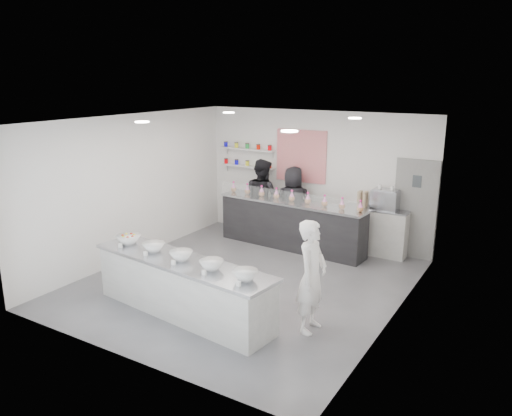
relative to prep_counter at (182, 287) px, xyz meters
The scene contains 26 objects.
floor 1.65m from the prep_counter, 83.44° to the left, with size 6.00×6.00×0.00m, color #515156.
ceiling 2.99m from the prep_counter, 83.44° to the left, with size 6.00×6.00×0.00m, color white.
back_wall 4.69m from the prep_counter, 87.73° to the left, with size 5.50×5.50×0.00m, color white.
left_wall 3.19m from the prep_counter, 148.51° to the left, with size 6.00×6.00×0.00m, color white.
right_wall 3.48m from the prep_counter, 28.23° to the left, with size 6.00×6.00×0.00m, color white.
back_door 5.21m from the prep_counter, 61.36° to the left, with size 0.88×0.04×2.10m, color gray.
pattern_panel 4.79m from the prep_counter, 92.13° to the left, with size 1.25×0.03×1.20m, color red.
jar_shelf_lower 4.88m from the prep_counter, 109.33° to the left, with size 1.45×0.22×0.04m, color silver.
jar_shelf_upper 4.99m from the prep_counter, 109.33° to the left, with size 1.45×0.22×0.04m, color silver.
preserve_jars 4.93m from the prep_counter, 109.41° to the left, with size 1.45×0.10×0.56m, color #F90009, non-canonical shape.
downlight_0 2.86m from the prep_counter, 154.80° to the left, with size 0.24×0.24×0.02m, color white.
downlight_1 3.03m from the prep_counter, 19.94° to the left, with size 0.24×0.24×0.02m, color white.
downlight_2 4.23m from the prep_counter, 111.01° to the left, with size 0.24×0.24×0.02m, color white.
downlight_3 4.35m from the prep_counter, 63.52° to the left, with size 0.24×0.24×0.02m, color white.
prep_counter is the anchor object (origin of this frame).
back_bar 3.78m from the prep_counter, 89.90° to the left, with size 3.46×0.63×1.07m, color black.
sneeze_guard 3.56m from the prep_counter, 90.20° to the left, with size 3.41×0.01×0.29m, color white.
espresso_ledge 4.69m from the prep_counter, 68.32° to the left, with size 1.37×0.44×1.02m, color silver.
espresso_machine 4.81m from the prep_counter, 66.39° to the left, with size 0.55×0.38×0.42m, color #93969E.
cup_stacks 4.63m from the prep_counter, 72.04° to the left, with size 0.24×0.24×0.33m, color tan, non-canonical shape.
prep_bowls 0.54m from the prep_counter, ahead, with size 2.97×0.47×0.15m, color white, non-canonical shape.
label_cards 0.71m from the prep_counter, 83.28° to the right, with size 2.66×0.04×0.07m, color white, non-canonical shape.
cookie_bags 3.85m from the prep_counter, 89.90° to the left, with size 3.33×0.13×0.25m, color #FF81D7, non-canonical shape.
woman_prep 2.11m from the prep_counter, 16.87° to the left, with size 0.63×0.41×1.72m, color white.
staff_left 4.24m from the prep_counter, 102.90° to the left, with size 0.91×0.71×1.88m, color black.
staff_right 4.20m from the prep_counter, 92.14° to the left, with size 0.87×0.56×1.77m, color black.
Camera 1 is at (4.65, -7.27, 3.73)m, focal length 35.00 mm.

